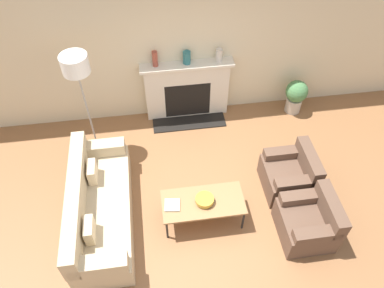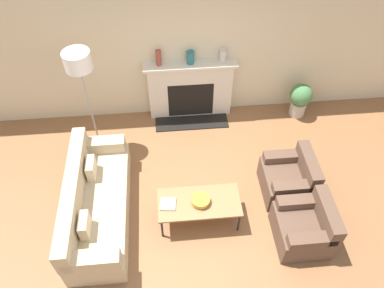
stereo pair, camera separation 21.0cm
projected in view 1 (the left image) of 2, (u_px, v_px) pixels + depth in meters
name	position (u px, v px, depth m)	size (l,w,h in m)	color
ground_plane	(203.00, 214.00, 5.80)	(18.00, 18.00, 0.00)	brown
wall_back	(182.00, 45.00, 6.36)	(18.00, 0.06, 2.90)	beige
fireplace	(187.00, 91.00, 6.92)	(1.65, 0.59, 1.17)	beige
couch	(98.00, 208.00, 5.51)	(0.82, 2.21, 0.84)	tan
armchair_near	(309.00, 222.00, 5.37)	(0.74, 0.78, 0.75)	brown
armchair_far	(290.00, 175.00, 5.95)	(0.74, 0.78, 0.75)	brown
coffee_table	(203.00, 203.00, 5.44)	(1.20, 0.58, 0.45)	olive
bowl	(204.00, 200.00, 5.38)	(0.27, 0.27, 0.09)	#BC8E2D
book	(172.00, 205.00, 5.36)	(0.25, 0.24, 0.02)	#B2A893
floor_lamp	(77.00, 72.00, 5.52)	(0.41, 0.41, 1.94)	gray
mantel_vase_left	(155.00, 59.00, 6.33)	(0.10, 0.10, 0.28)	brown
mantel_vase_center_left	(187.00, 57.00, 6.40)	(0.13, 0.13, 0.23)	#28666B
mantel_vase_center_right	(219.00, 55.00, 6.45)	(0.12, 0.12, 0.23)	beige
potted_plant	(296.00, 95.00, 7.11)	(0.42, 0.42, 0.69)	#B2A899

